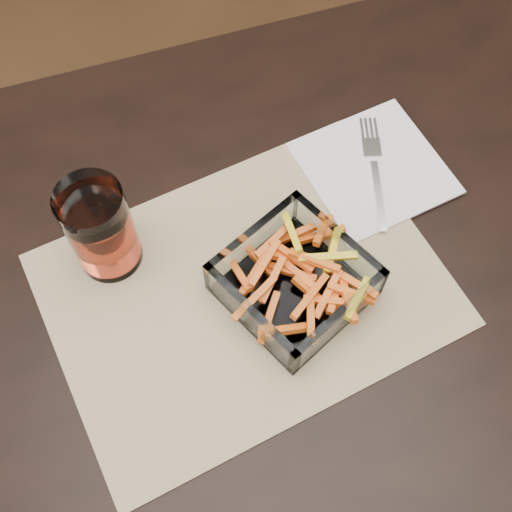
{
  "coord_description": "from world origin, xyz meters",
  "views": [
    {
      "loc": [
        -0.18,
        -0.25,
        1.44
      ],
      "look_at": [
        -0.08,
        0.07,
        0.78
      ],
      "focal_mm": 45.0,
      "sensor_mm": 36.0,
      "label": 1
    }
  ],
  "objects_px": {
    "dining_table": "(330,327)",
    "tumbler": "(101,231)",
    "glass_bowl": "(294,282)",
    "fork": "(375,168)"
  },
  "relations": [
    {
      "from": "fork",
      "to": "tumbler",
      "type": "bearing_deg",
      "value": -161.34
    },
    {
      "from": "tumbler",
      "to": "dining_table",
      "type": "bearing_deg",
      "value": -30.67
    },
    {
      "from": "dining_table",
      "to": "fork",
      "type": "xyz_separation_m",
      "value": [
        0.11,
        0.15,
        0.1
      ]
    },
    {
      "from": "glass_bowl",
      "to": "tumbler",
      "type": "distance_m",
      "value": 0.23
    },
    {
      "from": "dining_table",
      "to": "tumbler",
      "type": "bearing_deg",
      "value": 149.33
    },
    {
      "from": "dining_table",
      "to": "tumbler",
      "type": "distance_m",
      "value": 0.31
    },
    {
      "from": "tumbler",
      "to": "fork",
      "type": "height_order",
      "value": "tumbler"
    },
    {
      "from": "dining_table",
      "to": "glass_bowl",
      "type": "bearing_deg",
      "value": 148.1
    },
    {
      "from": "dining_table",
      "to": "tumbler",
      "type": "height_order",
      "value": "tumbler"
    },
    {
      "from": "dining_table",
      "to": "tumbler",
      "type": "xyz_separation_m",
      "value": [
        -0.24,
        0.14,
        0.15
      ]
    }
  ]
}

